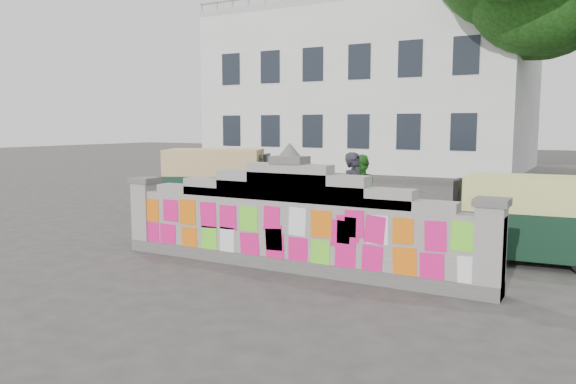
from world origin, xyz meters
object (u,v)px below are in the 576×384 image
cyclist_rider (354,210)px  cyclist_bike (354,227)px  pedestrian (360,194)px  rickshaw_right (525,218)px  rickshaw_left (218,181)px

cyclist_rider → cyclist_bike: bearing=101.7°
cyclist_rider → pedestrian: size_ratio=0.93×
cyclist_rider → rickshaw_right: cyclist_rider is taller
cyclist_rider → rickshaw_right: 2.85m
cyclist_bike → cyclist_rider: bearing=-78.3°
cyclist_rider → pedestrian: 1.87m
pedestrian → rickshaw_right: bearing=43.2°
rickshaw_right → pedestrian: bearing=-21.9°
rickshaw_right → rickshaw_left: bearing=-16.8°
cyclist_bike → rickshaw_left: (-4.72, 2.32, 0.41)m
rickshaw_left → rickshaw_right: 7.65m
cyclist_bike → rickshaw_left: size_ratio=0.56×
cyclist_bike → pedestrian: size_ratio=1.04×
cyclist_bike → pedestrian: 1.90m
cyclist_bike → pedestrian: (-0.61, 1.76, 0.38)m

